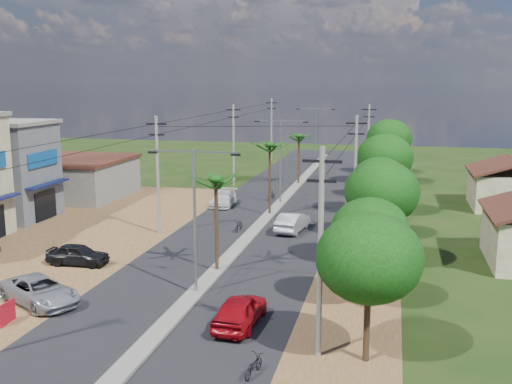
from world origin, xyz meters
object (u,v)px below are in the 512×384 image
at_px(car_silver_mid, 293,222).
at_px(roadside_sign, 7,313).
at_px(car_red_near, 240,311).
at_px(moto_rider_east, 253,367).
at_px(car_white_far, 224,199).
at_px(car_parked_silver, 40,291).
at_px(car_parked_dark, 78,255).

relative_size(car_silver_mid, roadside_sign, 3.40).
bearing_deg(car_red_near, moto_rider_east, 113.44).
bearing_deg(roadside_sign, car_red_near, 9.59).
height_order(car_silver_mid, car_white_far, car_silver_mid).
distance_m(car_white_far, roadside_sign, 29.02).
xyz_separation_m(car_red_near, car_silver_mid, (-0.57, 18.52, -0.01)).
bearing_deg(car_red_near, roadside_sign, 14.69).
xyz_separation_m(car_red_near, moto_rider_east, (1.75, -4.65, -0.35)).
relative_size(car_parked_silver, moto_rider_east, 3.29).
bearing_deg(moto_rider_east, roadside_sign, 1.09).
height_order(moto_rider_east, roadside_sign, roadside_sign).
distance_m(car_red_near, roadside_sign, 11.26).
height_order(car_parked_silver, car_parked_dark, car_parked_silver).
relative_size(moto_rider_east, roadside_sign, 1.15).
distance_m(car_parked_dark, roadside_sign, 9.43).
relative_size(car_white_far, car_parked_dark, 1.17).
bearing_deg(car_white_far, car_parked_dark, -103.92).
distance_m(car_red_near, car_white_far, 27.90).
height_order(car_white_far, car_parked_dark, car_parked_dark).
relative_size(car_parked_silver, roadside_sign, 3.77).
bearing_deg(car_white_far, roadside_sign, -97.43).
height_order(car_red_near, car_silver_mid, car_red_near).
bearing_deg(car_parked_silver, moto_rider_east, -83.25).
bearing_deg(car_white_far, moto_rider_east, -74.27).
xyz_separation_m(car_white_far, car_parked_silver, (-2.50, -26.19, 0.03)).
distance_m(car_parked_silver, moto_rider_east, 13.67).
distance_m(moto_rider_east, roadside_sign, 12.98).
bearing_deg(roadside_sign, moto_rider_east, -12.62).
bearing_deg(moto_rider_east, car_parked_silver, -10.24).
relative_size(car_red_near, car_parked_dark, 1.12).
distance_m(car_red_near, car_silver_mid, 18.53).
relative_size(car_silver_mid, car_parked_silver, 0.90).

